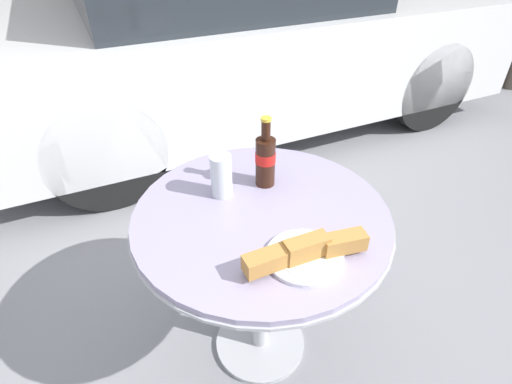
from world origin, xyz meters
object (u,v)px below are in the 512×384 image
(cola_bottle_left, at_px, (265,159))
(parked_car, at_px, (241,38))
(drinking_glass, at_px, (221,177))
(bistro_table, at_px, (261,241))
(lunch_plate_near, at_px, (305,253))

(cola_bottle_left, distance_m, parked_car, 1.97)
(drinking_glass, bearing_deg, cola_bottle_left, -1.21)
(cola_bottle_left, relative_size, drinking_glass, 1.69)
(bistro_table, distance_m, parked_car, 2.12)
(bistro_table, relative_size, cola_bottle_left, 3.32)
(bistro_table, relative_size, drinking_glass, 5.62)
(bistro_table, bearing_deg, drinking_glass, 118.75)
(bistro_table, height_order, parked_car, parked_car)
(cola_bottle_left, relative_size, parked_car, 0.06)
(bistro_table, distance_m, drinking_glass, 0.24)
(drinking_glass, relative_size, parked_car, 0.04)
(bistro_table, xyz_separation_m, cola_bottle_left, (0.08, 0.13, 0.22))
(bistro_table, relative_size, lunch_plate_near, 2.36)
(parked_car, bearing_deg, cola_bottle_left, -110.73)
(drinking_glass, distance_m, lunch_plate_near, 0.38)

